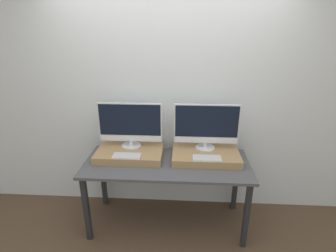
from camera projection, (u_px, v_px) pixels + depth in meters
The scene contains 9 objects.
ground_plane at pixel (165, 246), 2.64m from camera, with size 12.00×12.00×0.00m, color #4C3828.
wall_back at pixel (169, 101), 2.89m from camera, with size 8.00×0.04×2.60m.
workbench at pixel (167, 169), 2.72m from camera, with size 1.69×0.70×0.77m.
wooden_riser_left at pixel (130, 153), 2.79m from camera, with size 0.69×0.43×0.08m.
monitor_left at pixel (130, 124), 2.77m from camera, with size 0.67×0.21×0.49m.
keyboard_left at pixel (127, 156), 2.64m from camera, with size 0.28×0.13×0.01m.
wooden_riser_right at pixel (206, 156), 2.74m from camera, with size 0.69×0.43×0.08m.
monitor_right at pixel (206, 126), 2.73m from camera, with size 0.67×0.21×0.49m.
keyboard_right at pixel (207, 158), 2.59m from camera, with size 0.28×0.13×0.01m.
Camera 1 is at (0.16, -2.02, 2.07)m, focal length 28.00 mm.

